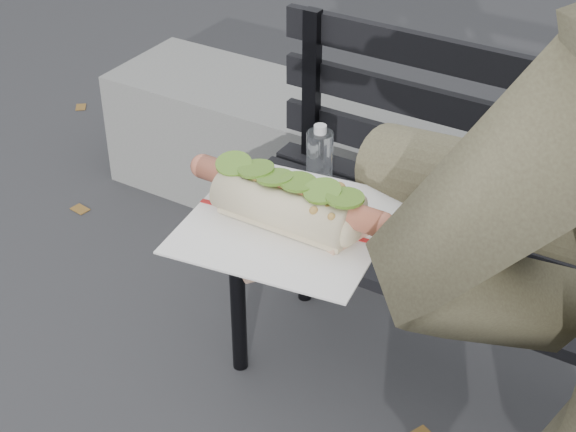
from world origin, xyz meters
name	(u,v)px	position (x,y,z in m)	size (l,w,h in m)	color
park_bench	(538,236)	(0.09, 1.00, 0.52)	(1.50, 0.44, 0.88)	black
concrete_block	(283,150)	(-0.90, 1.51, 0.20)	(1.20, 0.40, 0.40)	slate
held_hotdog	(511,218)	(0.27, 0.01, 1.21)	(0.63, 0.30, 0.20)	#4A4431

